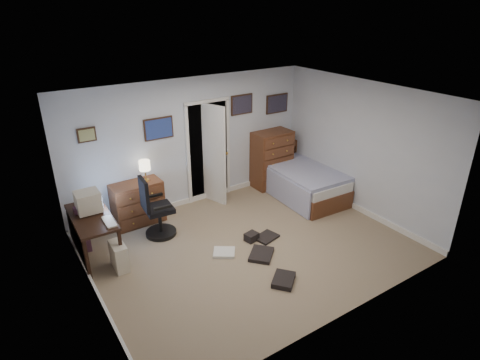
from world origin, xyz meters
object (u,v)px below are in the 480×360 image
at_px(computer_desk, 87,227).
at_px(low_dresser, 138,203).
at_px(bed, 299,180).
at_px(office_chair, 156,214).
at_px(tall_dresser, 272,159).

height_order(computer_desk, low_dresser, low_dresser).
relative_size(computer_desk, bed, 0.59).
distance_m(computer_desk, bed, 4.28).
distance_m(office_chair, bed, 3.14).
bearing_deg(bed, office_chair, -179.73).
bearing_deg(low_dresser, office_chair, -82.08).
height_order(low_dresser, tall_dresser, tall_dresser).
distance_m(office_chair, tall_dresser, 2.99).
distance_m(tall_dresser, bed, 0.79).
relative_size(office_chair, bed, 0.52).
xyz_separation_m(office_chair, bed, (3.14, -0.12, -0.11)).
height_order(low_dresser, bed, low_dresser).
bearing_deg(tall_dresser, low_dresser, 178.75).
bearing_deg(bed, computer_desk, -178.90).
xyz_separation_m(computer_desk, office_chair, (1.13, 0.02, -0.12)).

